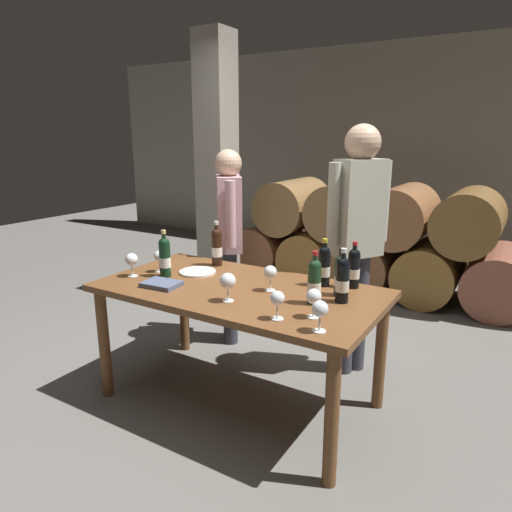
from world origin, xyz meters
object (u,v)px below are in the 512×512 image
wine_bottle_6 (342,279)px  wine_glass_4 (270,273)px  wine_bottle_1 (354,268)px  tasting_notebook (161,284)px  wine_glass_3 (132,260)px  wine_bottle_4 (324,266)px  wine_bottle_5 (217,247)px  serving_plate (198,272)px  wine_glass_0 (314,297)px  wine_bottle_2 (341,275)px  sommelier_presenting (358,228)px  taster_seated_left (229,230)px  wine_bottle_0 (314,281)px  wine_glass_6 (277,299)px  wine_glass_5 (228,282)px  wine_glass_1 (159,257)px  dining_table (239,302)px  wine_bottle_3 (165,257)px  wine_glass_2 (320,310)px

wine_bottle_6 → wine_glass_4: (-0.43, -0.04, -0.02)m
wine_bottle_1 → tasting_notebook: (-1.00, -0.58, -0.11)m
wine_glass_3 → wine_glass_4: size_ratio=1.01×
wine_bottle_4 → wine_glass_4: (-0.23, -0.25, -0.02)m
wine_bottle_1 → wine_bottle_5: (-0.98, -0.03, 0.01)m
wine_bottle_4 → serving_plate: 0.85m
tasting_notebook → wine_bottle_5: bearing=83.5°
wine_bottle_5 → wine_glass_0: bearing=-28.5°
wine_bottle_2 → wine_glass_4: bearing=-160.5°
wine_bottle_4 → sommelier_presenting: 0.48m
wine_bottle_4 → taster_seated_left: taster_seated_left is taller
wine_bottle_0 → wine_glass_3: 1.21m
wine_bottle_6 → taster_seated_left: taster_seated_left is taller
wine_glass_0 → wine_glass_6: bearing=-142.7°
sommelier_presenting → wine_glass_0: bearing=-83.2°
wine_bottle_2 → sommelier_presenting: 0.60m
wine_bottle_0 → wine_glass_6: bearing=-102.5°
wine_bottle_4 → wine_glass_5: 0.63m
serving_plate → wine_glass_1: bearing=-153.4°
wine_glass_6 → serving_plate: bearing=153.1°
wine_glass_3 → dining_table: bearing=13.3°
wine_bottle_2 → wine_glass_0: (0.01, -0.38, -0.01)m
wine_glass_0 → wine_glass_4: wine_glass_4 is taller
tasting_notebook → taster_seated_left: size_ratio=0.14×
wine_bottle_3 → wine_bottle_1: bearing=20.5°
wine_glass_5 → sommelier_presenting: sommelier_presenting is taller
wine_bottle_5 → wine_glass_6: size_ratio=2.14×
wine_bottle_5 → wine_bottle_6: wine_bottle_5 is taller
wine_glass_2 → taster_seated_left: (-1.23, 1.06, 0.05)m
wine_glass_4 → tasting_notebook: size_ratio=0.70×
wine_glass_2 → wine_glass_3: bearing=172.8°
wine_bottle_1 → wine_bottle_2: size_ratio=1.02×
wine_glass_1 → taster_seated_left: size_ratio=0.10×
wine_bottle_0 → wine_bottle_1: 0.38m
wine_bottle_4 → wine_bottle_5: wine_bottle_5 is taller
wine_bottle_0 → serving_plate: (-0.89, 0.13, -0.12)m
dining_table → wine_bottle_6: bearing=7.7°
wine_bottle_1 → sommelier_presenting: bearing=106.9°
wine_glass_0 → taster_seated_left: bearing=141.0°
wine_bottle_5 → sommelier_presenting: (0.86, 0.42, 0.15)m
wine_bottle_4 → wine_glass_3: bearing=-157.7°
wine_glass_1 → wine_glass_3: (-0.08, -0.16, 0.01)m
wine_bottle_5 → wine_glass_6: wine_bottle_5 is taller
wine_bottle_6 → wine_glass_4: wine_bottle_6 is taller
wine_glass_1 → wine_glass_2: (1.30, -0.34, 0.00)m
wine_bottle_1 → wine_glass_0: size_ratio=1.86×
wine_bottle_3 → sommelier_presenting: size_ratio=0.18×
wine_bottle_2 → tasting_notebook: size_ratio=1.26×
wine_glass_2 → wine_glass_3: (-1.38, 0.17, 0.00)m
wine_bottle_2 → taster_seated_left: size_ratio=0.18×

